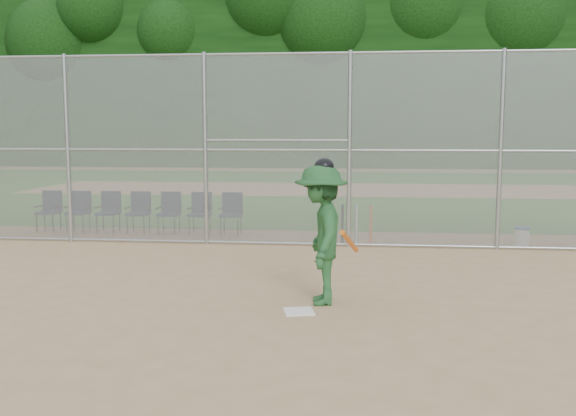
# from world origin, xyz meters

# --- Properties ---
(ground) EXTENTS (100.00, 100.00, 0.00)m
(ground) POSITION_xyz_m (0.00, 0.00, 0.00)
(ground) COLOR tan
(ground) RESTS_ON ground
(grass_strip) EXTENTS (100.00, 100.00, 0.00)m
(grass_strip) POSITION_xyz_m (0.00, 18.00, 0.01)
(grass_strip) COLOR #26611D
(grass_strip) RESTS_ON ground
(dirt_patch_far) EXTENTS (24.00, 24.00, 0.00)m
(dirt_patch_far) POSITION_xyz_m (0.00, 18.00, 0.01)
(dirt_patch_far) COLOR tan
(dirt_patch_far) RESTS_ON ground
(backstop_fence) EXTENTS (16.09, 0.09, 4.00)m
(backstop_fence) POSITION_xyz_m (0.00, 5.00, 2.07)
(backstop_fence) COLOR gray
(backstop_fence) RESTS_ON ground
(treeline) EXTENTS (81.00, 60.00, 11.00)m
(treeline) POSITION_xyz_m (0.00, 20.00, 5.50)
(treeline) COLOR black
(treeline) RESTS_ON ground
(home_plate) EXTENTS (0.46, 0.46, 0.02)m
(home_plate) POSITION_xyz_m (0.40, 0.09, 0.01)
(home_plate) COLOR white
(home_plate) RESTS_ON ground
(batter_at_plate) EXTENTS (0.95, 1.46, 2.03)m
(batter_at_plate) POSITION_xyz_m (0.66, 0.57, 0.98)
(batter_at_plate) COLOR #215329
(batter_at_plate) RESTS_ON ground
(water_cooler) EXTENTS (0.31, 0.31, 0.40)m
(water_cooler) POSITION_xyz_m (4.60, 5.48, 0.20)
(water_cooler) COLOR white
(water_cooler) RESTS_ON ground
(spare_bats) EXTENTS (0.96, 0.36, 0.84)m
(spare_bats) POSITION_xyz_m (1.01, 5.39, 0.41)
(spare_bats) COLOR #D84C14
(spare_bats) RESTS_ON ground
(chair_0) EXTENTS (0.54, 0.52, 0.96)m
(chair_0) POSITION_xyz_m (-6.16, 6.31, 0.48)
(chair_0) COLOR #101B3A
(chair_0) RESTS_ON ground
(chair_1) EXTENTS (0.54, 0.52, 0.96)m
(chair_1) POSITION_xyz_m (-5.42, 6.31, 0.48)
(chair_1) COLOR #101B3A
(chair_1) RESTS_ON ground
(chair_2) EXTENTS (0.54, 0.52, 0.96)m
(chair_2) POSITION_xyz_m (-4.69, 6.31, 0.48)
(chair_2) COLOR #101B3A
(chair_2) RESTS_ON ground
(chair_3) EXTENTS (0.54, 0.52, 0.96)m
(chair_3) POSITION_xyz_m (-3.95, 6.31, 0.48)
(chair_3) COLOR #101B3A
(chair_3) RESTS_ON ground
(chair_4) EXTENTS (0.54, 0.52, 0.96)m
(chair_4) POSITION_xyz_m (-3.21, 6.31, 0.48)
(chair_4) COLOR #101B3A
(chair_4) RESTS_ON ground
(chair_5) EXTENTS (0.54, 0.52, 0.96)m
(chair_5) POSITION_xyz_m (-2.47, 6.31, 0.48)
(chair_5) COLOR #101B3A
(chair_5) RESTS_ON ground
(chair_6) EXTENTS (0.54, 0.52, 0.96)m
(chair_6) POSITION_xyz_m (-1.73, 6.31, 0.48)
(chair_6) COLOR #101B3A
(chair_6) RESTS_ON ground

